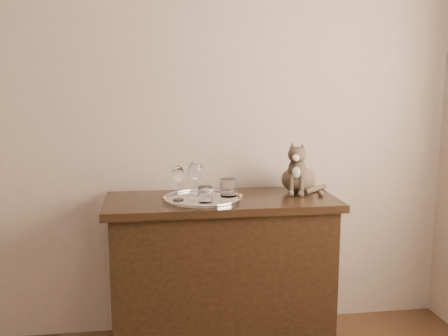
# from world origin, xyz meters

# --- Properties ---
(wall_back) EXTENTS (4.00, 0.10, 2.70)m
(wall_back) POSITION_xyz_m (0.00, 2.25, 1.35)
(wall_back) COLOR tan
(wall_back) RESTS_ON ground
(sideboard) EXTENTS (1.20, 0.50, 0.85)m
(sideboard) POSITION_xyz_m (0.60, 1.94, 0.42)
(sideboard) COLOR black
(sideboard) RESTS_ON ground
(tray) EXTENTS (0.40, 0.40, 0.01)m
(tray) POSITION_xyz_m (0.50, 1.91, 0.85)
(tray) COLOR silver
(tray) RESTS_ON sideboard
(wine_glass_b) EXTENTS (0.07, 0.07, 0.17)m
(wine_glass_b) POSITION_xyz_m (0.48, 1.99, 0.94)
(wine_glass_b) COLOR white
(wine_glass_b) RESTS_ON tray
(wine_glass_c) EXTENTS (0.07, 0.07, 0.18)m
(wine_glass_c) POSITION_xyz_m (0.37, 1.89, 0.95)
(wine_glass_c) COLOR white
(wine_glass_c) RESTS_ON tray
(wine_glass_d) EXTENTS (0.07, 0.07, 0.19)m
(wine_glass_d) POSITION_xyz_m (0.46, 1.90, 0.95)
(wine_glass_d) COLOR white
(wine_glass_d) RESTS_ON tray
(tumbler_b) EXTENTS (0.07, 0.07, 0.08)m
(tumbler_b) POSITION_xyz_m (0.50, 1.83, 0.90)
(tumbler_b) COLOR white
(tumbler_b) RESTS_ON tray
(tumbler_c) EXTENTS (0.08, 0.08, 0.09)m
(tumbler_c) POSITION_xyz_m (0.63, 1.94, 0.90)
(tumbler_c) COLOR silver
(tumbler_c) RESTS_ON tray
(cat) EXTENTS (0.36, 0.35, 0.29)m
(cat) POSITION_xyz_m (1.04, 2.03, 0.99)
(cat) COLOR #47362A
(cat) RESTS_ON sideboard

